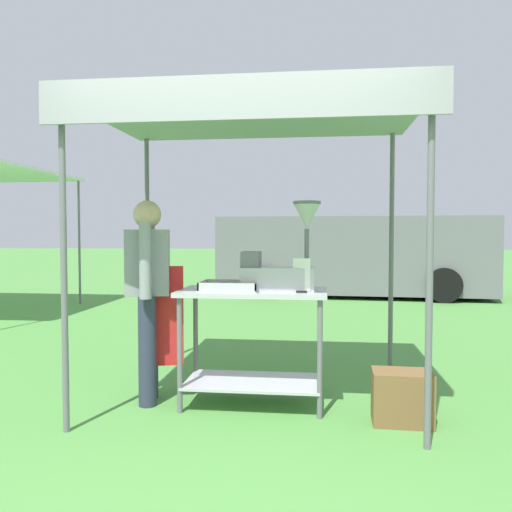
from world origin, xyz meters
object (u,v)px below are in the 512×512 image
at_px(donut_tray, 229,287).
at_px(van_grey, 353,255).
at_px(stall_canopy, 254,122).
at_px(donut_fryer, 282,263).
at_px(donut_cart, 253,325).
at_px(menu_sign, 302,278).
at_px(supply_crate, 402,397).
at_px(vendor, 149,289).

relative_size(donut_tray, van_grey, 0.08).
bearing_deg(van_grey, stall_canopy, -99.61).
relative_size(stall_canopy, donut_tray, 5.80).
bearing_deg(donut_fryer, donut_cart, 175.29).
bearing_deg(donut_tray, menu_sign, -7.71).
bearing_deg(supply_crate, van_grey, 88.94).
distance_m(donut_cart, donut_fryer, 0.54).
distance_m(stall_canopy, donut_fryer, 1.14).
height_order(stall_canopy, vendor, stall_canopy).
bearing_deg(van_grey, supply_crate, -91.06).
distance_m(donut_tray, supply_crate, 1.50).
bearing_deg(donut_fryer, supply_crate, -16.73).
xyz_separation_m(vendor, supply_crate, (1.94, -0.25, -0.72)).
bearing_deg(donut_tray, supply_crate, -9.14).
bearing_deg(donut_cart, donut_tray, -156.83).
bearing_deg(stall_canopy, van_grey, 80.39).
bearing_deg(donut_tray, stall_canopy, 44.71).
xyz_separation_m(menu_sign, supply_crate, (0.72, -0.13, -0.83)).
xyz_separation_m(donut_tray, menu_sign, (0.56, -0.08, 0.09)).
bearing_deg(menu_sign, donut_cart, 158.44).
relative_size(menu_sign, van_grey, 0.04).
xyz_separation_m(stall_canopy, vendor, (-0.83, -0.13, -1.33)).
bearing_deg(menu_sign, van_grey, 83.54).
height_order(stall_canopy, donut_fryer, stall_canopy).
xyz_separation_m(stall_canopy, menu_sign, (0.38, -0.25, -1.21)).
relative_size(stall_canopy, van_grey, 0.45).
xyz_separation_m(vendor, van_grey, (2.08, 7.49, -0.02)).
xyz_separation_m(donut_cart, vendor, (-0.83, -0.03, 0.27)).
height_order(stall_canopy, menu_sign, stall_canopy).
height_order(donut_cart, vendor, vendor).
relative_size(stall_canopy, vendor, 1.60).
height_order(donut_tray, menu_sign, menu_sign).
bearing_deg(donut_cart, menu_sign, -21.56).
xyz_separation_m(donut_cart, supply_crate, (1.10, -0.28, -0.45)).
distance_m(donut_cart, supply_crate, 1.22).
distance_m(donut_cart, vendor, 0.88).
distance_m(donut_fryer, vendor, 1.08).
xyz_separation_m(donut_fryer, menu_sign, (0.16, -0.13, -0.10)).
height_order(menu_sign, vendor, vendor).
distance_m(donut_fryer, van_grey, 7.55).
relative_size(vendor, supply_crate, 3.81).
xyz_separation_m(donut_tray, van_grey, (1.42, 7.54, -0.05)).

